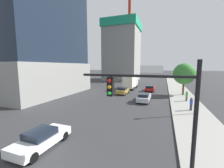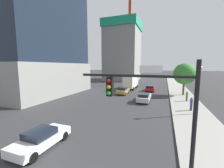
{
  "view_description": "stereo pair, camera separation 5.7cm",
  "coord_description": "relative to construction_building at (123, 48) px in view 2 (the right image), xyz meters",
  "views": [
    {
      "loc": [
        5.26,
        -3.64,
        5.64
      ],
      "look_at": [
        -0.97,
        13.43,
        3.38
      ],
      "focal_mm": 23.0,
      "sensor_mm": 36.0,
      "label": 1
    },
    {
      "loc": [
        5.31,
        -3.62,
        5.64
      ],
      "look_at": [
        -0.97,
        13.43,
        3.38
      ],
      "focal_mm": 23.0,
      "sensor_mm": 36.0,
      "label": 2
    }
  ],
  "objects": [
    {
      "name": "car_white",
      "position": [
        8.66,
        -50.28,
        -12.31
      ],
      "size": [
        1.8,
        4.19,
        1.3
      ],
      "color": "silver",
      "rests_on": "ground"
    },
    {
      "name": "pedestrian_green_shirt",
      "position": [
        19.95,
        -32.44,
        -12.0
      ],
      "size": [
        0.34,
        0.34,
        1.6
      ],
      "color": "brown",
      "rests_on": "sidewalk"
    },
    {
      "name": "car_gold",
      "position": [
        8.66,
        -29.58,
        -12.27
      ],
      "size": [
        1.8,
        4.06,
        1.39
      ],
      "color": "#AD8938",
      "rests_on": "ground"
    },
    {
      "name": "car_silver",
      "position": [
        13.58,
        -34.45,
        -12.27
      ],
      "size": [
        1.82,
        4.67,
        1.39
      ],
      "color": "#B7B7BC",
      "rests_on": "ground"
    },
    {
      "name": "box_truck",
      "position": [
        8.66,
        -22.56,
        -11.17
      ],
      "size": [
        2.31,
        7.63,
        3.27
      ],
      "color": "silver",
      "rests_on": "ground"
    },
    {
      "name": "traffic_light_pole",
      "position": [
        15.95,
        -50.09,
        -8.93
      ],
      "size": [
        5.99,
        0.48,
        5.79
      ],
      "color": "black",
      "rests_on": "sidewalk"
    },
    {
      "name": "car_red",
      "position": [
        13.58,
        -24.09,
        -12.26
      ],
      "size": [
        1.93,
        4.47,
        1.37
      ],
      "color": "red",
      "rests_on": "ground"
    },
    {
      "name": "street_lamp",
      "position": [
        20.23,
        -38.83,
        -9.18
      ],
      "size": [
        0.44,
        0.44,
        5.5
      ],
      "color": "black",
      "rests_on": "sidewalk"
    },
    {
      "name": "pedestrian_blue_shirt",
      "position": [
        19.78,
        -37.65,
        -11.97
      ],
      "size": [
        0.34,
        0.34,
        1.66
      ],
      "color": "#38334C",
      "rests_on": "sidewalk"
    },
    {
      "name": "street_tree",
      "position": [
        20.01,
        -27.09,
        -8.77
      ],
      "size": [
        4.02,
        4.02,
        6.07
      ],
      "color": "brown",
      "rests_on": "sidewalk"
    },
    {
      "name": "sidewalk",
      "position": [
        19.72,
        -33.78,
        -12.89
      ],
      "size": [
        4.39,
        120.0,
        0.15
      ],
      "primitive_type": "cube",
      "color": "#9E9B93",
      "rests_on": "ground"
    },
    {
      "name": "construction_building",
      "position": [
        0.0,
        0.0,
        0.0
      ],
      "size": [
        14.68,
        17.54,
        31.15
      ],
      "color": "gray",
      "rests_on": "ground"
    }
  ]
}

